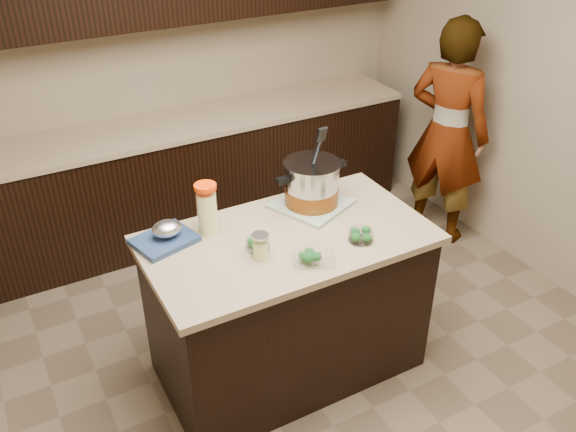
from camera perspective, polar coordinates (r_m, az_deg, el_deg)
name	(u,v)px	position (r m, az deg, el deg)	size (l,w,h in m)	color
ground_plane	(288,365)	(3.67, 0.00, -13.74)	(4.00, 4.00, 0.00)	brown
room_shell	(288,81)	(2.74, 0.00, 12.52)	(4.04, 4.04, 2.72)	tan
back_cabinets	(172,115)	(4.51, -10.80, 9.25)	(3.60, 0.63, 2.33)	black
island	(288,305)	(3.36, 0.00, -8.29)	(1.46, 0.81, 0.90)	black
dish_towel	(311,204)	(3.36, 2.20, 1.15)	(0.36, 0.36, 0.02)	#5A8663
stock_pot	(312,186)	(3.30, 2.24, 2.85)	(0.44, 0.33, 0.44)	#B7B7BC
lemonade_pitcher	(207,211)	(3.09, -7.57, 0.50)	(0.15, 0.15, 0.27)	#F9F698
mason_jar	(261,247)	(2.91, -2.59, -2.88)	(0.11, 0.11, 0.14)	#F9F698
broccoli_tub_left	(258,245)	(2.99, -2.84, -2.69)	(0.15, 0.15, 0.06)	silver
broccoli_tub_right	(361,236)	(3.07, 6.83, -1.85)	(0.13, 0.13, 0.06)	silver
broccoli_tub_rect	(313,256)	(2.90, 2.37, -3.79)	(0.22, 0.20, 0.07)	silver
blue_tray	(165,236)	(3.09, -11.39, -1.82)	(0.34, 0.30, 0.11)	navy
person	(447,133)	(4.55, 14.68, 7.50)	(0.61, 0.40, 1.67)	gray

